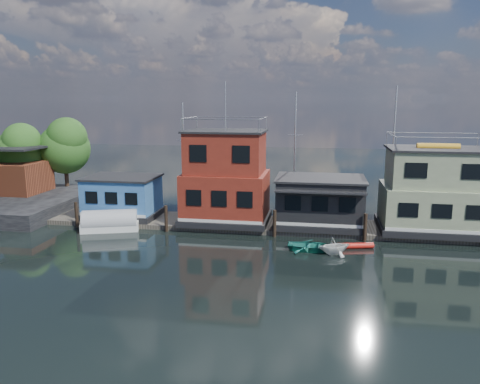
% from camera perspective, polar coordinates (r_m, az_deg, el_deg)
% --- Properties ---
extents(ground, '(160.00, 160.00, 0.00)m').
position_cam_1_polar(ground, '(28.83, 10.45, -11.00)').
color(ground, black).
rests_on(ground, ground).
extents(dock, '(48.00, 5.00, 0.40)m').
position_cam_1_polar(dock, '(40.14, 10.31, -4.27)').
color(dock, '#595147').
rests_on(dock, ground).
extents(houseboat_blue, '(6.40, 4.90, 3.66)m').
position_cam_1_polar(houseboat_blue, '(43.30, -14.13, -0.56)').
color(houseboat_blue, black).
rests_on(houseboat_blue, dock).
extents(houseboat_red, '(7.40, 5.90, 11.86)m').
position_cam_1_polar(houseboat_red, '(40.07, -1.73, 1.61)').
color(houseboat_red, black).
rests_on(houseboat_red, dock).
extents(houseboat_dark, '(7.40, 6.10, 4.06)m').
position_cam_1_polar(houseboat_dark, '(39.59, 9.70, -1.16)').
color(houseboat_dark, black).
rests_on(houseboat_dark, dock).
extents(houseboat_green, '(8.40, 5.90, 7.03)m').
position_cam_1_polar(houseboat_green, '(40.42, 22.61, 0.02)').
color(houseboat_green, black).
rests_on(houseboat_green, dock).
extents(pilings, '(42.28, 0.28, 2.20)m').
position_cam_1_polar(pilings, '(37.20, 9.87, -4.06)').
color(pilings, '#2D2116').
rests_on(pilings, ground).
extents(background_masts, '(36.40, 0.16, 12.00)m').
position_cam_1_polar(background_masts, '(45.33, 16.54, 4.12)').
color(background_masts, silver).
rests_on(background_masts, ground).
extents(shore, '(12.40, 15.72, 8.24)m').
position_cam_1_polar(shore, '(52.60, -25.23, 2.30)').
color(shore, black).
rests_on(shore, ground).
extents(dinghy_white, '(3.06, 2.90, 1.26)m').
position_cam_1_polar(dinghy_white, '(33.99, 11.42, -6.42)').
color(dinghy_white, white).
rests_on(dinghy_white, ground).
extents(dinghy_teal, '(3.41, 2.44, 0.71)m').
position_cam_1_polar(dinghy_teal, '(34.53, 8.70, -6.53)').
color(dinghy_teal, '#217B6E').
rests_on(dinghy_teal, ground).
extents(tarp_runabout, '(4.98, 3.20, 1.88)m').
position_cam_1_polar(tarp_runabout, '(40.63, -15.56, -3.58)').
color(tarp_runabout, white).
rests_on(tarp_runabout, ground).
extents(red_kayak, '(3.02, 1.13, 0.44)m').
position_cam_1_polar(red_kayak, '(35.62, 13.65, -6.38)').
color(red_kayak, red).
rests_on(red_kayak, ground).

